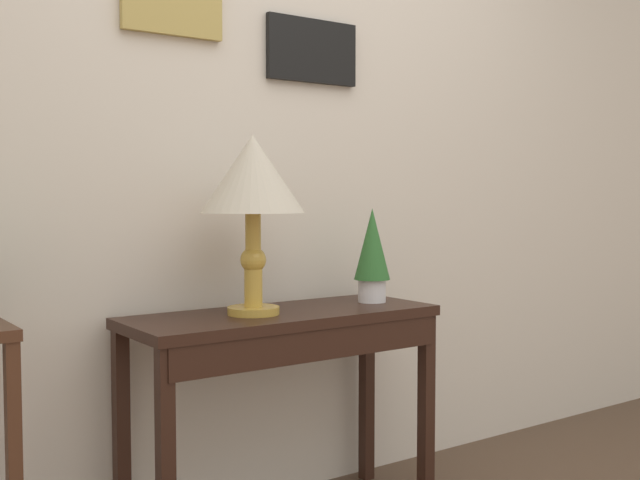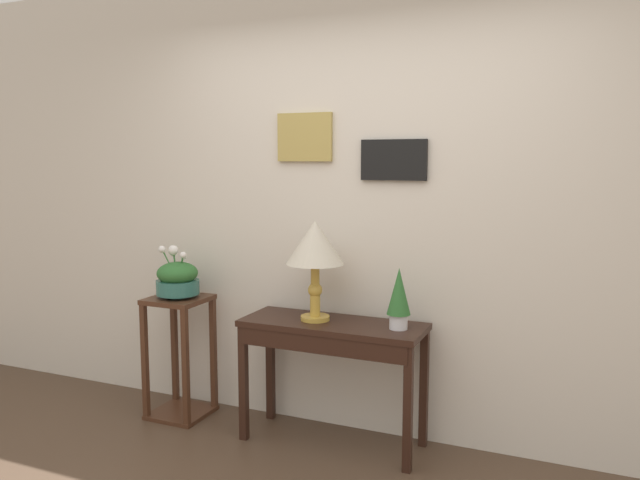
{
  "view_description": "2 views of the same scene",
  "coord_description": "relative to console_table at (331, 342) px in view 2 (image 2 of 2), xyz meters",
  "views": [
    {
      "loc": [
        -1.47,
        -0.86,
        1.11
      ],
      "look_at": [
        0.1,
        1.36,
        0.96
      ],
      "focal_mm": 43.42,
      "sensor_mm": 36.0,
      "label": 1
    },
    {
      "loc": [
        1.24,
        -1.97,
        1.66
      ],
      "look_at": [
        -0.23,
        1.41,
        1.18
      ],
      "focal_mm": 35.44,
      "sensor_mm": 36.0,
      "label": 2
    }
  ],
  "objects": [
    {
      "name": "back_wall_with_art",
      "position": [
        0.1,
        0.31,
        0.78
      ],
      "size": [
        9.0,
        0.13,
        2.8
      ],
      "color": "beige",
      "rests_on": "ground"
    },
    {
      "name": "console_table",
      "position": [
        0.0,
        0.0,
        0.0
      ],
      "size": [
        1.06,
        0.4,
        0.73
      ],
      "color": "black",
      "rests_on": "ground"
    },
    {
      "name": "table_lamp",
      "position": [
        -0.11,
        0.02,
        0.54
      ],
      "size": [
        0.34,
        0.34,
        0.58
      ],
      "color": "gold",
      "rests_on": "console_table"
    },
    {
      "name": "potted_plant_on_console",
      "position": [
        0.39,
        0.03,
        0.3
      ],
      "size": [
        0.13,
        0.13,
        0.34
      ],
      "color": "silver",
      "rests_on": "console_table"
    },
    {
      "name": "pedestal_stand_left",
      "position": [
        -1.06,
        0.01,
        -0.22
      ],
      "size": [
        0.35,
        0.35,
        0.78
      ],
      "color": "#472819",
      "rests_on": "ground"
    },
    {
      "name": "planter_bowl_wide",
      "position": [
        -1.06,
        0.01,
        0.29
      ],
      "size": [
        0.27,
        0.27,
        0.33
      ],
      "color": "#2D665B",
      "rests_on": "pedestal_stand_left"
    }
  ]
}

